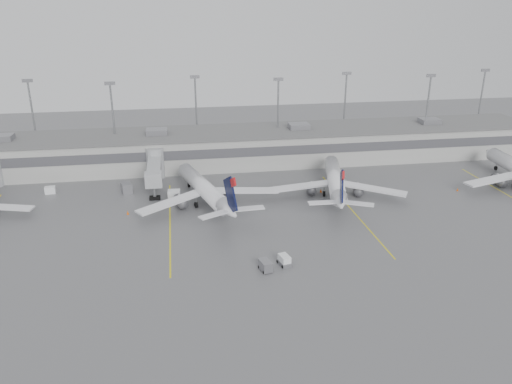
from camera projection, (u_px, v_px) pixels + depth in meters
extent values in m
plane|color=#565659|center=(293.00, 282.00, 72.11)|extent=(260.00, 260.00, 0.00)
cube|color=#A2A29D|center=(240.00, 147.00, 124.13)|extent=(150.00, 16.00, 8.00)
cube|color=#47474C|center=(244.00, 152.00, 116.35)|extent=(150.00, 0.15, 2.20)
cube|color=#606060|center=(240.00, 131.00, 122.68)|extent=(152.00, 17.00, 0.30)
cube|color=slate|center=(2.00, 138.00, 114.10)|extent=(5.00, 4.00, 1.30)
cube|color=slate|center=(429.00, 121.00, 129.97)|extent=(5.00, 4.00, 1.30)
cylinder|color=gray|center=(34.00, 122.00, 123.18)|extent=(0.44, 0.44, 20.00)
cube|color=slate|center=(27.00, 81.00, 119.53)|extent=(2.40, 0.50, 0.80)
cylinder|color=gray|center=(114.00, 126.00, 119.29)|extent=(0.44, 0.44, 20.00)
cube|color=slate|center=(110.00, 83.00, 115.64)|extent=(2.40, 0.50, 0.80)
cylinder|color=gray|center=(196.00, 117.00, 129.22)|extent=(0.44, 0.44, 20.00)
cube|color=slate|center=(195.00, 77.00, 125.57)|extent=(2.40, 0.50, 0.80)
cylinder|color=gray|center=(278.00, 120.00, 125.33)|extent=(0.44, 0.44, 20.00)
cube|color=slate|center=(278.00, 79.00, 121.69)|extent=(2.40, 0.50, 0.80)
cylinder|color=gray|center=(344.00, 112.00, 135.27)|extent=(0.44, 0.44, 20.00)
cube|color=slate|center=(347.00, 73.00, 131.62)|extent=(2.40, 0.50, 0.80)
cylinder|color=gray|center=(426.00, 115.00, 131.38)|extent=(0.44, 0.44, 20.00)
cube|color=slate|center=(431.00, 76.00, 127.73)|extent=(2.40, 0.50, 0.80)
cylinder|color=gray|center=(480.00, 107.00, 141.31)|extent=(0.44, 0.44, 20.00)
cube|color=slate|center=(486.00, 70.00, 137.66)|extent=(2.40, 0.50, 0.80)
cylinder|color=gray|center=(155.00, 163.00, 113.83)|extent=(4.00, 4.00, 7.00)
cube|color=gray|center=(154.00, 168.00, 107.56)|extent=(2.80, 13.00, 2.60)
cube|color=gray|center=(154.00, 180.00, 100.65)|extent=(3.40, 2.40, 3.00)
cylinder|color=gray|center=(155.00, 193.00, 101.68)|extent=(0.70, 0.70, 2.80)
cube|color=black|center=(155.00, 198.00, 102.06)|extent=(2.20, 1.20, 0.70)
cube|color=yellow|center=(170.00, 222.00, 91.58)|extent=(0.25, 40.00, 0.01)
cube|color=yellow|center=(352.00, 210.00, 96.87)|extent=(0.25, 40.00, 0.01)
cube|color=white|center=(2.00, 207.00, 93.35)|extent=(11.90, 4.56, 0.31)
cylinder|color=white|center=(203.00, 187.00, 99.72)|extent=(9.40, 23.62, 3.22)
cone|color=white|center=(183.00, 168.00, 111.01)|extent=(3.90, 3.76, 3.22)
cone|color=white|center=(230.00, 211.00, 87.46)|extent=(4.53, 6.03, 3.22)
cube|color=white|center=(171.00, 202.00, 94.54)|extent=(13.18, 10.02, 0.38)
cube|color=white|center=(243.00, 190.00, 100.42)|extent=(14.07, 3.41, 0.38)
cube|color=black|center=(230.00, 195.00, 85.89)|extent=(1.92, 5.91, 7.02)
cube|color=#B50D11|center=(233.00, 182.00, 83.71)|extent=(0.89, 2.18, 2.04)
cylinder|color=black|center=(189.00, 185.00, 108.89)|extent=(0.62, 1.03, 0.97)
cylinder|color=black|center=(196.00, 205.00, 97.96)|extent=(0.78, 1.27, 1.18)
cylinder|color=black|center=(218.00, 201.00, 99.72)|extent=(0.78, 1.27, 1.18)
cylinder|color=white|center=(335.00, 179.00, 104.53)|extent=(8.64, 23.40, 3.18)
cone|color=white|center=(331.00, 160.00, 116.76)|extent=(3.79, 3.64, 3.18)
cone|color=white|center=(340.00, 202.00, 91.26)|extent=(4.35, 5.90, 3.18)
cube|color=white|center=(299.00, 187.00, 102.61)|extent=(13.94, 3.76, 0.37)
cube|color=white|center=(372.00, 189.00, 101.53)|extent=(13.16, 9.60, 0.37)
cube|color=black|center=(342.00, 187.00, 89.66)|extent=(1.73, 5.87, 6.93)
cube|color=#B50D11|center=(343.00, 175.00, 87.40)|extent=(0.82, 2.16, 2.01)
cylinder|color=black|center=(331.00, 176.00, 114.38)|extent=(0.59, 1.01, 0.95)
cylinder|color=black|center=(324.00, 194.00, 103.65)|extent=(0.74, 1.25, 1.17)
cylinder|color=black|center=(346.00, 194.00, 103.32)|extent=(0.74, 1.25, 1.17)
cone|color=white|center=(490.00, 152.00, 122.34)|extent=(3.56, 3.36, 3.30)
cube|color=white|center=(494.00, 179.00, 106.59)|extent=(14.56, 5.95, 0.38)
cylinder|color=black|center=(496.00, 168.00, 119.86)|extent=(0.47, 1.02, 0.99)
cube|color=white|center=(284.00, 260.00, 76.60)|extent=(1.80, 2.39, 1.60)
cube|color=slate|center=(284.00, 263.00, 76.77)|extent=(2.06, 2.77, 0.62)
cylinder|color=black|center=(278.00, 262.00, 77.30)|extent=(0.31, 0.53, 0.50)
cylinder|color=black|center=(286.00, 260.00, 77.82)|extent=(0.31, 0.53, 0.50)
cylinder|color=black|center=(283.00, 267.00, 75.77)|extent=(0.31, 0.53, 0.50)
cylinder|color=black|center=(291.00, 265.00, 76.29)|extent=(0.31, 0.53, 0.50)
cube|color=slate|center=(265.00, 265.00, 74.99)|extent=(1.99, 2.77, 1.52)
cylinder|color=black|center=(259.00, 267.00, 75.74)|extent=(0.31, 0.53, 0.50)
cylinder|color=black|center=(271.00, 271.00, 74.67)|extent=(0.31, 0.53, 0.50)
cube|color=white|center=(50.00, 190.00, 105.19)|extent=(2.27, 1.65, 1.50)
cube|color=white|center=(174.00, 194.00, 102.53)|extent=(2.58, 1.77, 1.79)
cube|color=white|center=(339.00, 176.00, 113.20)|extent=(2.58, 1.92, 1.68)
cube|color=slate|center=(127.00, 188.00, 105.76)|extent=(2.76, 3.62, 2.01)
cone|color=#FF5E05|center=(128.00, 213.00, 94.92)|extent=(0.44, 0.44, 0.71)
cone|color=#FF5E05|center=(321.00, 191.00, 105.89)|extent=(0.47, 0.47, 0.75)
cone|color=#FF5E05|center=(458.00, 189.00, 106.75)|extent=(0.40, 0.40, 0.64)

